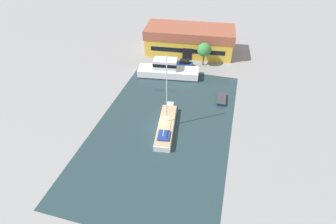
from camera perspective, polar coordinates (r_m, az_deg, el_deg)
name	(u,v)px	position (r m, az deg, el deg)	size (l,w,h in m)	color
ground_plane	(164,127)	(46.20, -0.97, -3.20)	(440.00, 440.00, 0.00)	gray
water_canal	(164,127)	(46.20, -0.97, -3.20)	(23.32, 39.78, 0.01)	#23383D
warehouse_building	(189,40)	(69.83, 4.69, 15.36)	(23.02, 11.53, 6.62)	gold
quay_tree_near_building	(204,50)	(63.40, 7.90, 13.27)	(3.26, 3.26, 5.66)	brown
parked_car	(184,63)	(63.83, 3.47, 10.55)	(4.42, 1.96, 1.67)	navy
sailboat_moored	(166,126)	(45.36, -0.38, -3.00)	(4.19, 12.26, 13.72)	silver
motor_cruiser	(167,70)	(59.55, -0.11, 9.12)	(14.08, 5.87, 4.08)	white
small_dinghy	(221,99)	(53.09, 11.55, 2.69)	(1.99, 3.99, 0.62)	#19234C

